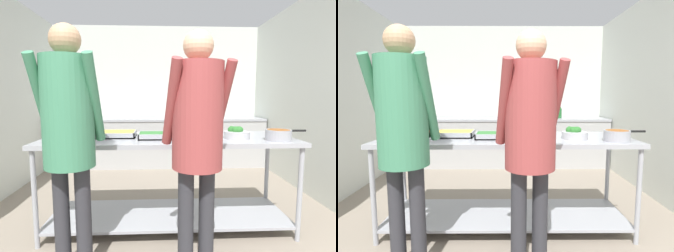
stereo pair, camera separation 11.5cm
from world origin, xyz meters
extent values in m
cube|color=silver|center=(0.00, 4.13, 1.32)|extent=(4.08, 0.06, 2.65)
cube|color=silver|center=(2.01, 2.07, 1.32)|extent=(0.06, 4.25, 2.65)
cube|color=#A8A8A8|center=(0.00, 3.76, 0.43)|extent=(3.92, 0.62, 0.86)
cube|color=#9EA0A8|center=(0.00, 3.76, 0.88)|extent=(3.92, 0.65, 0.04)
cube|color=black|center=(0.60, 3.76, 0.89)|extent=(0.44, 0.43, 0.02)
cube|color=#9EA0A8|center=(0.09, 1.41, 0.89)|extent=(2.42, 0.79, 0.04)
cube|color=#9EA0A8|center=(0.09, 1.41, 0.12)|extent=(2.34, 0.71, 0.02)
cylinder|color=#9EA0A8|center=(-1.07, 1.06, 0.44)|extent=(0.04, 0.04, 0.87)
cylinder|color=#9EA0A8|center=(1.24, 1.06, 0.44)|extent=(0.04, 0.04, 0.87)
cylinder|color=#9EA0A8|center=(-1.07, 1.76, 0.44)|extent=(0.04, 0.04, 0.87)
cylinder|color=#9EA0A8|center=(1.24, 1.76, 0.44)|extent=(0.04, 0.04, 0.87)
cube|color=#9EA0A8|center=(-0.87, 1.52, 0.92)|extent=(0.44, 0.27, 0.01)
cube|color=#B23D2D|center=(-0.87, 1.52, 0.94)|extent=(0.41, 0.24, 0.04)
cube|color=#9EA0A8|center=(-0.87, 1.39, 0.94)|extent=(0.44, 0.01, 0.05)
cube|color=#9EA0A8|center=(-0.87, 1.65, 0.94)|extent=(0.44, 0.01, 0.05)
cube|color=#9EA0A8|center=(-1.08, 1.52, 0.94)|extent=(0.01, 0.27, 0.05)
cube|color=#9EA0A8|center=(-0.66, 1.52, 0.94)|extent=(0.01, 0.27, 0.05)
cube|color=#9EA0A8|center=(-0.43, 1.48, 0.92)|extent=(0.38, 0.32, 0.01)
cube|color=gold|center=(-0.43, 1.48, 0.94)|extent=(0.35, 0.29, 0.04)
cube|color=#9EA0A8|center=(-0.43, 1.33, 0.94)|extent=(0.38, 0.01, 0.05)
cube|color=#9EA0A8|center=(-0.43, 1.63, 0.94)|extent=(0.38, 0.01, 0.05)
cube|color=#9EA0A8|center=(-0.61, 1.48, 0.94)|extent=(0.01, 0.32, 0.05)
cube|color=#9EA0A8|center=(-0.25, 1.48, 0.94)|extent=(0.01, 0.32, 0.05)
cube|color=#9EA0A8|center=(0.03, 1.36, 0.92)|extent=(0.47, 0.27, 0.01)
cube|color=#387A38|center=(0.03, 1.36, 0.94)|extent=(0.45, 0.25, 0.04)
cube|color=#9EA0A8|center=(0.03, 1.23, 0.94)|extent=(0.47, 0.01, 0.05)
cube|color=#9EA0A8|center=(0.03, 1.50, 0.94)|extent=(0.47, 0.01, 0.05)
cube|color=#9EA0A8|center=(-0.20, 1.36, 0.94)|extent=(0.01, 0.27, 0.05)
cube|color=#9EA0A8|center=(0.26, 1.36, 0.94)|extent=(0.01, 0.27, 0.05)
cylinder|color=white|center=(0.44, 1.60, 0.92)|extent=(0.28, 0.28, 0.01)
cylinder|color=white|center=(0.44, 1.60, 0.93)|extent=(0.27, 0.27, 0.01)
cylinder|color=white|center=(0.44, 1.60, 0.94)|extent=(0.27, 0.27, 0.01)
cylinder|color=#B2B2B7|center=(0.74, 1.32, 0.94)|extent=(0.24, 0.24, 0.07)
sphere|color=#2D702D|center=(0.76, 1.32, 0.99)|extent=(0.07, 0.07, 0.07)
sphere|color=#2D702D|center=(0.75, 1.33, 0.99)|extent=(0.07, 0.07, 0.07)
sphere|color=#2D702D|center=(0.69, 1.33, 0.99)|extent=(0.07, 0.07, 0.07)
sphere|color=#2D702D|center=(0.72, 1.31, 0.99)|extent=(0.07, 0.07, 0.07)
sphere|color=#2D702D|center=(0.74, 1.29, 0.99)|extent=(0.05, 0.05, 0.05)
cylinder|color=#9EA0A8|center=(1.08, 1.18, 0.96)|extent=(0.23, 0.23, 0.10)
cylinder|color=brown|center=(1.08, 1.18, 1.00)|extent=(0.20, 0.20, 0.01)
cylinder|color=black|center=(1.26, 1.18, 1.00)|extent=(0.14, 0.02, 0.02)
cylinder|color=#2D2D33|center=(-0.72, 0.70, 0.41)|extent=(0.11, 0.11, 0.82)
cylinder|color=#2D2D33|center=(-0.56, 0.69, 0.41)|extent=(0.11, 0.11, 0.82)
cylinder|color=#3D7F5B|center=(-0.82, 0.70, 1.29)|extent=(0.09, 0.34, 0.62)
cylinder|color=#3D7F5B|center=(-0.46, 0.69, 1.29)|extent=(0.09, 0.34, 0.62)
cylinder|color=#3D7F5B|center=(-0.64, 0.69, 1.20)|extent=(0.35, 0.35, 0.76)
sphere|color=tan|center=(-0.64, 0.69, 1.69)|extent=(0.21, 0.21, 0.21)
cylinder|color=#2D2D33|center=(0.17, 0.66, 0.40)|extent=(0.11, 0.11, 0.81)
cylinder|color=#2D2D33|center=(0.33, 0.70, 0.40)|extent=(0.11, 0.11, 0.81)
cylinder|color=#993D3D|center=(0.07, 0.64, 1.26)|extent=(0.14, 0.34, 0.60)
cylinder|color=#993D3D|center=(0.43, 0.72, 1.26)|extent=(0.14, 0.34, 0.60)
cylinder|color=#993D3D|center=(0.25, 0.68, 1.18)|extent=(0.36, 0.36, 0.74)
sphere|color=tan|center=(0.25, 0.68, 1.65)|extent=(0.21, 0.21, 0.21)
cylinder|color=#23602D|center=(1.10, 3.74, 0.98)|extent=(0.07, 0.07, 0.17)
cone|color=#23602D|center=(1.10, 3.74, 1.10)|extent=(0.06, 0.06, 0.07)
cylinder|color=black|center=(1.10, 3.74, 1.15)|extent=(0.03, 0.03, 0.02)
camera|label=1|loc=(-0.05, -1.13, 1.32)|focal=28.00mm
camera|label=2|loc=(0.07, -1.13, 1.32)|focal=28.00mm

